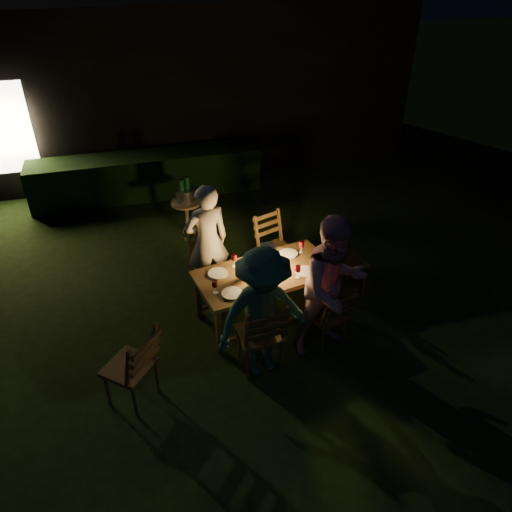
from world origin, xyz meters
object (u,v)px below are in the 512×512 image
object	(u,v)px
chair_near_left	(260,345)
chair_end	(344,272)
person_opp_right	(333,287)
ice_bucket	(185,195)
chair_spare	(133,378)
lantern	(267,258)
bottle_bucket_a	(182,194)
chair_near_right	(327,325)
side_table	(186,206)
person_opp_left	(263,314)
bottle_bucket_b	(188,191)
person_house_side	(207,241)
bottle_table	(247,268)
dining_table	(265,276)
chair_far_left	(211,276)
chair_far_right	(275,258)

from	to	relation	value
chair_near_left	chair_end	bearing A→B (deg)	32.46
person_opp_right	ice_bucket	size ratio (longest dim) A/B	5.95
chair_spare	lantern	xyz separation A→B (m)	(1.78, 1.01, 0.56)
chair_end	bottle_bucket_a	size ratio (longest dim) A/B	3.39
chair_near_right	bottle_bucket_a	size ratio (longest dim) A/B	2.91
chair_end	bottle_bucket_a	xyz separation A→B (m)	(-1.91, 2.00, 0.48)
chair_near_right	side_table	world-z (taller)	chair_near_right
person_opp_right	person_opp_left	bearing A→B (deg)	180.00
chair_end	side_table	world-z (taller)	chair_end
person_opp_left	bottle_bucket_b	size ratio (longest dim) A/B	5.14
person_house_side	bottle_table	distance (m)	0.84
dining_table	chair_spare	bearing A→B (deg)	-161.89
bottle_table	bottle_bucket_a	xyz separation A→B (m)	(-0.46, 2.27, -0.05)
chair_near_right	side_table	xyz separation A→B (m)	(-1.24, 2.94, 0.29)
dining_table	ice_bucket	size ratio (longest dim) A/B	6.16
chair_near_right	chair_spare	world-z (taller)	chair_spare
ice_bucket	bottle_bucket_b	xyz separation A→B (m)	(0.05, 0.04, 0.05)
person_opp_right	chair_far_left	bearing A→B (deg)	119.54
lantern	bottle_bucket_a	distance (m)	2.29
chair_near_left	chair_spare	size ratio (longest dim) A/B	1.02
lantern	bottle_table	xyz separation A→B (m)	(-0.29, -0.10, -0.02)
person_house_side	dining_table	bearing A→B (deg)	118.76
lantern	side_table	xyz separation A→B (m)	(-0.70, 2.20, -0.30)
bottle_bucket_a	chair_end	bearing A→B (deg)	-46.23
chair_near_right	person_opp_right	xyz separation A→B (m)	(0.01, -0.05, 0.61)
chair_end	chair_spare	bearing A→B (deg)	-74.63
side_table	bottle_bucket_b	size ratio (longest dim) A/B	2.02
person_opp_right	bottle_table	world-z (taller)	person_opp_right
chair_spare	person_house_side	distance (m)	2.09
person_opp_left	person_opp_right	bearing A→B (deg)	0.00
chair_near_right	chair_far_right	xyz separation A→B (m)	(-0.19, 1.53, 0.01)
bottle_bucket_a	dining_table	bearing A→B (deg)	-72.39
chair_end	dining_table	bearing A→B (deg)	-85.79
person_opp_left	chair_spare	bearing A→B (deg)	171.96
chair_far_left	chair_spare	xyz separation A→B (m)	(-1.16, -1.63, 0.02)
chair_far_left	person_house_side	size ratio (longest dim) A/B	0.59
bottle_table	side_table	xyz separation A→B (m)	(-0.41, 2.31, -0.29)
chair_near_right	chair_spare	xyz separation A→B (m)	(-2.33, -0.28, 0.04)
bottle_bucket_b	ice_bucket	bearing A→B (deg)	-141.34
dining_table	chair_near_left	size ratio (longest dim) A/B	1.73
person_house_side	lantern	world-z (taller)	person_house_side
dining_table	person_house_side	distance (m)	0.95
chair_near_right	chair_end	world-z (taller)	chair_end
bottle_table	side_table	bearing A→B (deg)	100.06
chair_far_left	side_table	size ratio (longest dim) A/B	1.50
chair_end	ice_bucket	size ratio (longest dim) A/B	3.61
person_opp_left	bottle_bucket_a	bearing A→B (deg)	87.02
chair_far_right	chair_spare	xyz separation A→B (m)	(-2.14, -1.81, 0.02)
dining_table	chair_far_left	bearing A→B (deg)	120.37
chair_near_left	bottle_bucket_b	size ratio (longest dim) A/B	3.34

